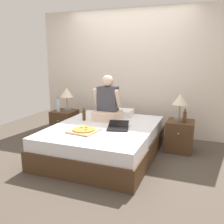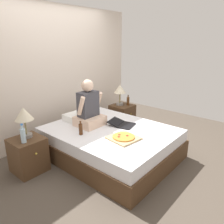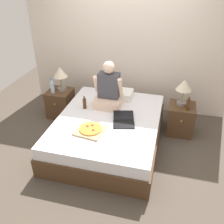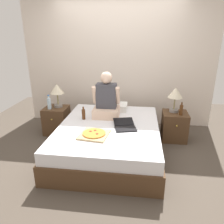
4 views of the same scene
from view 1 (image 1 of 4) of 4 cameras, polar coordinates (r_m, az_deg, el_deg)
The scene contains 14 objects.
ground_plane at distance 4.18m, azimuth -1.78°, elevation -9.63°, with size 5.89×5.89×0.00m, color #4C4238.
wall_back at distance 5.17m, azimuth 4.14°, elevation 8.94°, with size 3.89×0.12×2.50m, color beige.
bed at distance 4.09m, azimuth -1.81°, elevation -6.51°, with size 1.61×2.04×0.49m.
nightstand_left at distance 5.12m, azimuth -10.74°, elevation -2.53°, with size 0.44×0.47×0.52m.
lamp_on_left_nightstand at distance 5.02m, azimuth -10.32°, elevation 4.05°, with size 0.26×0.26×0.45m.
water_bottle at distance 5.00m, azimuth -12.23°, elevation 1.43°, with size 0.07×0.07×0.28m.
nightstand_right at distance 4.40m, azimuth 15.19°, elevation -5.27°, with size 0.44×0.47×0.52m.
lamp_on_right_nightstand at distance 4.32m, azimuth 15.32°, elevation 2.40°, with size 0.26×0.26×0.45m.
beer_bottle at distance 4.21m, azimuth 16.27°, elevation -1.13°, with size 0.06×0.06×0.23m.
pillow at distance 4.68m, azimuth 1.44°, elevation -0.12°, with size 0.52×0.34×0.12m, color white.
person_seated at distance 4.34m, azimuth -1.03°, elevation 1.93°, with size 0.47×0.40×0.78m.
laptop at distance 3.86m, azimuth 1.37°, elevation -3.50°, with size 0.41×0.48×0.07m.
pizza_box at distance 3.73m, azimuth -6.47°, elevation -4.20°, with size 0.45×0.45×0.04m.
beer_bottle_on_bed at distance 4.36m, azimuth -6.42°, elevation -0.73°, with size 0.06×0.06×0.22m.
Camera 1 is at (1.51, -3.55, 1.59)m, focal length 40.00 mm.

